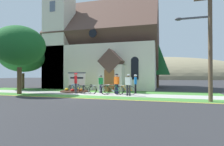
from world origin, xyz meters
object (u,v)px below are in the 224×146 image
at_px(cyclist_in_white_jersey, 76,81).
at_px(cyclist_in_red_jersey, 101,83).
at_px(bicycle_yellow, 112,89).
at_px(cyclist_in_orange_jersey, 135,82).
at_px(bicycle_white, 112,90).
at_px(roadside_conifer, 157,58).
at_px(bicycle_silver, 126,90).
at_px(cyclist_in_yellow_jersey, 128,83).
at_px(church_sign, 77,79).
at_px(utility_pole, 208,32).
at_px(cyclist_in_blue_jersey, 117,82).
at_px(verge_sapling, 20,46).
at_px(bicycle_blue, 88,89).
at_px(bicycle_green, 76,89).
at_px(yard_deciduous_tree, 23,58).
at_px(bicycle_orange, 98,90).

bearing_deg(cyclist_in_white_jersey, cyclist_in_red_jersey, 29.03).
bearing_deg(bicycle_yellow, cyclist_in_orange_jersey, 13.99).
bearing_deg(bicycle_white, bicycle_yellow, 109.90).
bearing_deg(roadside_conifer, bicycle_silver, -104.01).
xyz_separation_m(bicycle_yellow, cyclist_in_yellow_jersey, (1.74, -1.34, 0.60)).
distance_m(church_sign, cyclist_in_red_jersey, 2.85).
distance_m(bicycle_silver, roadside_conifer, 9.95).
bearing_deg(bicycle_white, utility_pole, -16.36).
bearing_deg(cyclist_in_blue_jersey, verge_sapling, -165.36).
bearing_deg(bicycle_blue, cyclist_in_orange_jersey, 19.06).
bearing_deg(cyclist_in_yellow_jersey, bicycle_yellow, 142.47).
bearing_deg(bicycle_white, cyclist_in_yellow_jersey, -13.11).
relative_size(church_sign, cyclist_in_white_jersey, 1.06).
bearing_deg(cyclist_in_orange_jersey, utility_pole, -35.01).
xyz_separation_m(bicycle_green, yard_deciduous_tree, (-8.01, 2.45, 3.19)).
height_order(cyclist_in_yellow_jersey, utility_pole, utility_pole).
bearing_deg(verge_sapling, bicycle_orange, 13.28).
bearing_deg(cyclist_in_yellow_jersey, bicycle_blue, 172.08).
xyz_separation_m(church_sign, bicycle_blue, (1.94, -1.78, -0.82)).
bearing_deg(cyclist_in_blue_jersey, cyclist_in_red_jersey, 158.12).
relative_size(bicycle_green, cyclist_in_orange_jersey, 1.04).
bearing_deg(bicycle_orange, cyclist_in_blue_jersey, 20.60).
relative_size(bicycle_silver, roadside_conifer, 0.28).
xyz_separation_m(bicycle_silver, cyclist_in_orange_jersey, (0.64, 0.88, 0.60)).
distance_m(cyclist_in_red_jersey, roadside_conifer, 10.11).
bearing_deg(cyclist_in_orange_jersey, bicycle_green, -172.44).
bearing_deg(cyclist_in_red_jersey, bicycle_orange, -80.71).
height_order(bicycle_blue, bicycle_silver, bicycle_blue).
bearing_deg(church_sign, bicycle_orange, -33.13).
bearing_deg(bicycle_white, cyclist_in_white_jersey, 177.21).
xyz_separation_m(bicycle_yellow, roadside_conifer, (3.64, 8.70, 3.38)).
height_order(bicycle_silver, cyclist_in_orange_jersey, cyclist_in_orange_jersey).
xyz_separation_m(bicycle_silver, bicycle_white, (-1.01, -0.64, 0.03)).
height_order(church_sign, cyclist_in_orange_jersey, church_sign).
distance_m(utility_pole, verge_sapling, 14.34).
relative_size(bicycle_orange, cyclist_in_blue_jersey, 1.07).
distance_m(bicycle_blue, utility_pole, 9.82).
bearing_deg(bicycle_blue, bicycle_yellow, 24.24).
relative_size(cyclist_in_red_jersey, cyclist_in_orange_jersey, 0.96).
xyz_separation_m(cyclist_in_yellow_jersey, verge_sapling, (-9.13, -1.18, 3.09)).
distance_m(bicycle_orange, cyclist_in_white_jersey, 2.23).
relative_size(cyclist_in_orange_jersey, roadside_conifer, 0.28).
xyz_separation_m(bicycle_orange, roadside_conifer, (4.50, 9.68, 3.37)).
height_order(church_sign, cyclist_in_blue_jersey, church_sign).
xyz_separation_m(church_sign, roadside_conifer, (7.44, 7.76, 2.56)).
relative_size(bicycle_blue, verge_sapling, 0.30).
bearing_deg(verge_sapling, cyclist_in_orange_jersey, 17.79).
bearing_deg(bicycle_blue, bicycle_silver, 8.12).
height_order(bicycle_silver, utility_pole, utility_pole).
bearing_deg(cyclist_in_orange_jersey, bicycle_white, -137.31).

